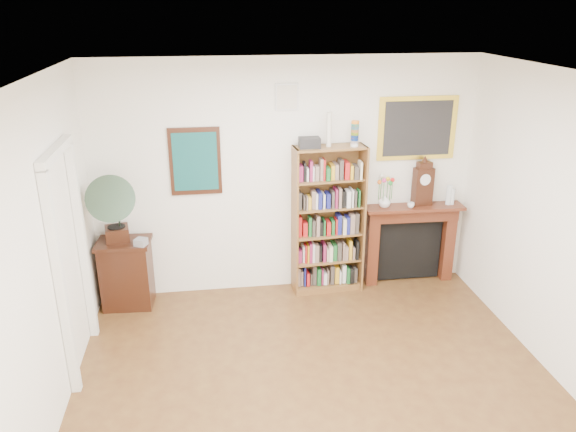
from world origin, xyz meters
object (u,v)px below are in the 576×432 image
object	(u,v)px
cd_stack	(141,242)
flower_vase	(385,201)
fireplace	(410,237)
bottle_right	(452,196)
teacup	(411,205)
gramophone	(111,205)
mantel_clock	(423,184)
bookshelf	(328,212)
bottle_left	(449,195)
side_cabinet	(127,273)

from	to	relation	value
cd_stack	flower_vase	size ratio (longest dim) A/B	0.78
fireplace	bottle_right	world-z (taller)	bottle_right
teacup	bottle_right	world-z (taller)	bottle_right
fireplace	gramophone	world-z (taller)	gramophone
mantel_clock	flower_vase	size ratio (longest dim) A/B	3.50
cd_stack	mantel_clock	world-z (taller)	mantel_clock
mantel_clock	teacup	xyz separation A→B (m)	(-0.16, -0.09, -0.23)
bookshelf	mantel_clock	world-z (taller)	bookshelf
mantel_clock	bottle_left	distance (m)	0.36
teacup	flower_vase	bearing A→B (deg)	166.72
fireplace	cd_stack	bearing A→B (deg)	-173.18
teacup	gramophone	bearing A→B (deg)	-177.76
bottle_left	fireplace	bearing A→B (deg)	173.58
bookshelf	cd_stack	distance (m)	2.18
gramophone	side_cabinet	bearing A→B (deg)	46.28
bookshelf	bottle_right	distance (m)	1.55
mantel_clock	flower_vase	distance (m)	0.50
bottle_left	mantel_clock	bearing A→B (deg)	174.45
fireplace	teacup	xyz separation A→B (m)	(-0.07, -0.11, 0.46)
flower_vase	bookshelf	bearing A→B (deg)	-176.46
side_cabinet	flower_vase	world-z (taller)	flower_vase
bottle_right	cd_stack	bearing A→B (deg)	-176.28
bottle_left	cd_stack	bearing A→B (deg)	-176.16
gramophone	teacup	world-z (taller)	gramophone
side_cabinet	gramophone	bearing A→B (deg)	-120.18
fireplace	bottle_right	size ratio (longest dim) A/B	6.09
bookshelf	cd_stack	world-z (taller)	bookshelf
mantel_clock	teacup	distance (m)	0.29
flower_vase	teacup	size ratio (longest dim) A/B	1.83
flower_vase	bottle_left	bearing A→B (deg)	-1.01
cd_stack	bottle_right	world-z (taller)	bottle_right
cd_stack	teacup	size ratio (longest dim) A/B	1.43
flower_vase	bottle_right	bearing A→B (deg)	-1.32
flower_vase	bottle_right	world-z (taller)	bottle_right
gramophone	cd_stack	xyz separation A→B (m)	(0.28, -0.05, -0.43)
cd_stack	flower_vase	xyz separation A→B (m)	(2.86, 0.26, 0.25)
cd_stack	bottle_left	distance (m)	3.69
gramophone	flower_vase	size ratio (longest dim) A/B	5.47
flower_vase	fireplace	bearing A→B (deg)	5.27
bottle_left	side_cabinet	bearing A→B (deg)	-178.57
bookshelf	bottle_left	bearing A→B (deg)	-3.29
bookshelf	flower_vase	size ratio (longest dim) A/B	13.52
bookshelf	side_cabinet	bearing A→B (deg)	177.23
fireplace	gramophone	size ratio (longest dim) A/B	1.45
fireplace	cd_stack	distance (m)	3.26
gramophone	cd_stack	bearing A→B (deg)	-20.91
gramophone	mantel_clock	bearing A→B (deg)	-6.48
bookshelf	cd_stack	size ratio (longest dim) A/B	17.31
bottle_left	bottle_right	size ratio (longest dim) A/B	1.20
bookshelf	fireplace	bearing A→B (deg)	-0.25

